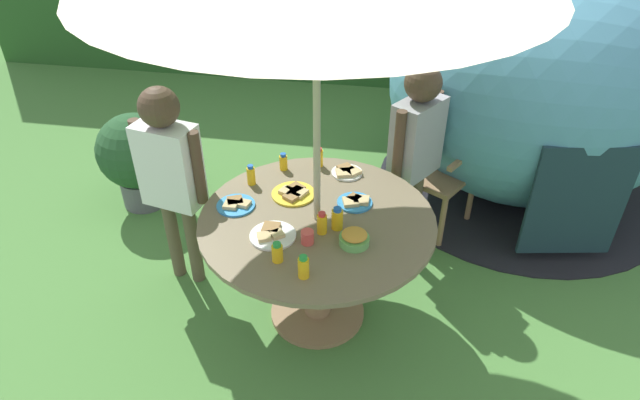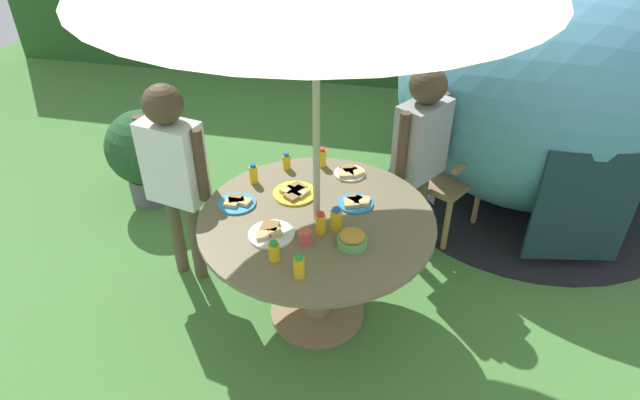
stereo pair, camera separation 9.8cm
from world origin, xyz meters
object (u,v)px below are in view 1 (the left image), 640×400
plate_center_back (272,234)px  plate_far_right (294,193)px  garden_table (317,246)px  wooden_chair (441,157)px  plate_back_edge (355,202)px  juice_bottle_spot_a (304,267)px  plate_center_front (236,204)px  juice_bottle_spot_b (251,175)px  child_in_grey_shirt (417,138)px  snack_bowl (354,238)px  child_in_white_shirt (170,166)px  plate_near_right (347,172)px  juice_bottle_front_edge (319,158)px  juice_bottle_near_left (283,162)px  dome_tent (541,84)px  juice_bottle_far_left (322,223)px  cup_near (307,237)px  juice_bottle_mid_right (277,253)px  potted_plant (136,156)px  juice_bottle_mid_left (337,219)px

plate_center_back → plate_far_right: bearing=85.5°
garden_table → wooden_chair: bearing=58.9°
plate_center_back → wooden_chair: bearing=56.3°
plate_back_edge → juice_bottle_spot_a: size_ratio=1.60×
plate_center_front → plate_center_back: bearing=-40.5°
plate_center_back → juice_bottle_spot_a: juice_bottle_spot_a is taller
juice_bottle_spot_b → plate_far_right: bearing=-15.2°
child_in_grey_shirt → wooden_chair: bearing=-173.6°
garden_table → snack_bowl: snack_bowl is taller
child_in_grey_shirt → child_in_white_shirt: bearing=-34.5°
plate_near_right → juice_bottle_spot_b: size_ratio=1.51×
snack_bowl → child_in_white_shirt: bearing=161.6°
plate_back_edge → juice_bottle_front_edge: juice_bottle_front_edge is taller
plate_back_edge → juice_bottle_near_left: bearing=148.8°
garden_table → juice_bottle_near_left: size_ratio=11.67×
plate_back_edge → plate_center_front: bearing=-168.0°
dome_tent → plate_near_right: (-1.26, -1.19, -0.15)m
juice_bottle_near_left → juice_bottle_spot_a: (0.30, -0.90, 0.01)m
juice_bottle_far_left → juice_bottle_spot_a: size_ratio=1.02×
plate_far_right → juice_bottle_spot_a: size_ratio=2.03×
plate_near_right → plate_center_back: bearing=-114.5°
cup_near → plate_far_right: bearing=111.3°
child_in_grey_shirt → juice_bottle_far_left: child_in_grey_shirt is taller
juice_bottle_near_left → juice_bottle_spot_b: size_ratio=0.88×
juice_bottle_mid_right → juice_bottle_front_edge: juice_bottle_front_edge is taller
garden_table → child_in_white_shirt: 0.96m
garden_table → potted_plant: 1.78m
plate_back_edge → plate_far_right: (-0.35, 0.02, -0.00)m
snack_bowl → juice_bottle_mid_left: (-0.10, 0.11, 0.02)m
child_in_white_shirt → plate_center_front: child_in_white_shirt is taller
juice_bottle_spot_a → plate_near_right: bearing=84.9°
plate_center_front → cup_near: (0.44, -0.24, 0.02)m
garden_table → cup_near: 0.31m
juice_bottle_spot_b → juice_bottle_far_left: bearing=-38.4°
plate_center_front → juice_bottle_far_left: bearing=-16.3°
wooden_chair → juice_bottle_spot_b: wooden_chair is taller
snack_bowl → plate_center_front: snack_bowl is taller
juice_bottle_mid_right → plate_back_edge: bearing=59.8°
plate_back_edge → plate_far_right: size_ratio=0.79×
plate_center_front → juice_bottle_spot_b: (0.02, 0.23, 0.05)m
garden_table → potted_plant: (-1.52, 0.92, -0.11)m
plate_center_back → juice_bottle_spot_a: (0.22, -0.26, 0.05)m
juice_bottle_mid_right → juice_bottle_spot_b: juice_bottle_spot_b is taller
potted_plant → juice_bottle_far_left: juice_bottle_far_left is taller
plate_near_right → juice_bottle_far_left: juice_bottle_far_left is taller
child_in_grey_shirt → juice_bottle_spot_b: size_ratio=10.64×
juice_bottle_spot_b → cup_near: (0.42, -0.47, -0.02)m
juice_bottle_far_left → juice_bottle_spot_b: 0.61m
plate_center_back → plate_back_edge: same height
child_in_white_shirt → juice_bottle_front_edge: 0.87m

